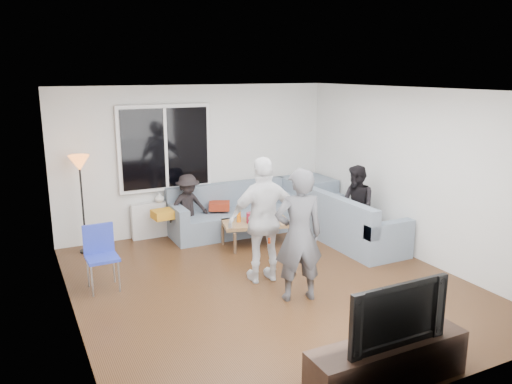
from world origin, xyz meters
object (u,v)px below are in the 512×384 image
coffee_table (256,233)px  television (391,311)px  sofa_back_section (234,210)px  spectator_right (356,206)px  floor_lamp (83,205)px  player_right (264,220)px  sofa_right_section (353,219)px  player_left (299,235)px  spectator_back (188,207)px  side_chair (102,259)px  tv_console (388,363)px

coffee_table → television: size_ratio=1.05×
sofa_back_section → television: 4.82m
spectator_right → floor_lamp: bearing=-105.1°
player_right → sofa_right_section: bearing=-153.7°
player_left → spectator_back: 2.92m
sofa_back_section → player_left: bearing=-97.8°
player_right → coffee_table: bearing=-104.8°
sofa_back_section → floor_lamp: 2.58m
player_right → side_chair: bearing=-10.9°
coffee_table → spectator_back: (-0.91, 0.79, 0.37)m
spectator_back → floor_lamp: bearing=167.7°
sofa_back_section → coffee_table: sofa_back_section is taller
spectator_back → coffee_table: bearing=-49.7°
coffee_table → television: 4.10m
player_right → television: player_right is taller
sofa_back_section → player_left: 2.90m
sofa_back_section → coffee_table: size_ratio=2.09×
spectator_back → tv_console: 4.82m
player_left → floor_lamp: bearing=-40.1°
spectator_right → tv_console: 3.91m
sofa_back_section → player_right: player_right is taller
sofa_back_section → player_right: bearing=-103.2°
sofa_right_section → tv_console: bearing=147.8°
sofa_right_section → spectator_right: spectator_right is taller
player_left → spectator_right: (1.91, 1.33, -0.18)m
player_right → spectator_right: 2.12m
side_chair → player_right: 2.20m
coffee_table → spectator_back: size_ratio=0.97×
player_right → sofa_back_section: bearing=-96.0°
floor_lamp → spectator_back: floor_lamp is taller
side_chair → television: 3.87m
spectator_right → player_right: bearing=-66.2°
tv_console → sofa_right_section: bearing=57.8°
spectator_back → sofa_back_section: bearing=-10.9°
coffee_table → player_right: player_right is taller
sofa_right_section → player_left: size_ratio=1.18×
side_chair → tv_console: bearing=-60.8°
tv_console → player_right: bearing=88.1°
tv_console → television: television is taller
sofa_right_section → coffee_table: (-1.46, 0.67, -0.22)m
spectator_back → television: spectator_back is taller
player_left → sofa_back_section: bearing=-83.9°
sofa_back_section → sofa_right_section: same height
television → player_right: bearing=88.1°
sofa_back_section → sofa_right_section: size_ratio=1.15×
floor_lamp → spectator_right: bearing=-21.9°
spectator_back → television: size_ratio=1.08×
player_left → tv_console: size_ratio=1.06×
player_right → tv_console: bearing=95.3°
television → tv_console: bearing=0.0°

